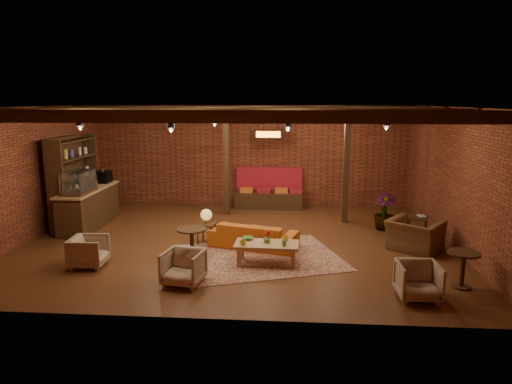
# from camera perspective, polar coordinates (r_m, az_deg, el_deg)

# --- Properties ---
(floor) EXTENTS (10.00, 10.00, 0.00)m
(floor) POSITION_cam_1_polar(r_m,az_deg,el_deg) (11.11, -2.39, -6.15)
(floor) COLOR #39230E
(floor) RESTS_ON ground
(ceiling) EXTENTS (10.00, 8.00, 0.02)m
(ceiling) POSITION_cam_1_polar(r_m,az_deg,el_deg) (10.59, -2.54, 10.58)
(ceiling) COLOR black
(ceiling) RESTS_ON wall_back
(wall_back) EXTENTS (10.00, 0.02, 3.20)m
(wall_back) POSITION_cam_1_polar(r_m,az_deg,el_deg) (14.68, -0.64, 4.58)
(wall_back) COLOR maroon
(wall_back) RESTS_ON ground
(wall_front) EXTENTS (10.00, 0.02, 3.20)m
(wall_front) POSITION_cam_1_polar(r_m,az_deg,el_deg) (6.87, -6.35, -3.47)
(wall_front) COLOR maroon
(wall_front) RESTS_ON ground
(wall_left) EXTENTS (0.02, 8.00, 3.20)m
(wall_left) POSITION_cam_1_polar(r_m,az_deg,el_deg) (12.36, -26.17, 2.09)
(wall_left) COLOR maroon
(wall_left) RESTS_ON ground
(wall_right) EXTENTS (0.02, 8.00, 3.20)m
(wall_right) POSITION_cam_1_polar(r_m,az_deg,el_deg) (11.31, 23.60, 1.54)
(wall_right) COLOR maroon
(wall_right) RESTS_ON ground
(ceiling_beams) EXTENTS (9.80, 6.40, 0.22)m
(ceiling_beams) POSITION_cam_1_polar(r_m,az_deg,el_deg) (10.59, -2.53, 9.94)
(ceiling_beams) COLOR black
(ceiling_beams) RESTS_ON ceiling
(ceiling_pipe) EXTENTS (9.60, 0.12, 0.12)m
(ceiling_pipe) POSITION_cam_1_polar(r_m,az_deg,el_deg) (12.19, -1.63, 9.06)
(ceiling_pipe) COLOR black
(ceiling_pipe) RESTS_ON ceiling
(post_left) EXTENTS (0.16, 0.16, 3.20)m
(post_left) POSITION_cam_1_polar(r_m,az_deg,el_deg) (13.36, -3.73, 3.87)
(post_left) COLOR black
(post_left) RESTS_ON ground
(post_right) EXTENTS (0.16, 0.16, 3.20)m
(post_right) POSITION_cam_1_polar(r_m,az_deg,el_deg) (12.74, 11.25, 3.30)
(post_right) COLOR black
(post_right) RESTS_ON ground
(service_counter) EXTENTS (0.80, 2.50, 1.60)m
(service_counter) POSITION_cam_1_polar(r_m,az_deg,el_deg) (12.95, -20.21, -0.65)
(service_counter) COLOR black
(service_counter) RESTS_ON ground
(plant_counter) EXTENTS (0.35, 0.39, 0.30)m
(plant_counter) POSITION_cam_1_polar(r_m,az_deg,el_deg) (13.02, -19.58, 1.33)
(plant_counter) COLOR #337F33
(plant_counter) RESTS_ON service_counter
(shelving_hutch) EXTENTS (0.52, 2.00, 2.40)m
(shelving_hutch) POSITION_cam_1_polar(r_m,az_deg,el_deg) (13.14, -21.75, 1.18)
(shelving_hutch) COLOR black
(shelving_hutch) RESTS_ON ground
(banquette) EXTENTS (2.10, 0.70, 1.00)m
(banquette) POSITION_cam_1_polar(r_m,az_deg,el_deg) (14.37, 1.60, -0.02)
(banquette) COLOR #A81C2C
(banquette) RESTS_ON ground
(service_sign) EXTENTS (0.86, 0.06, 0.30)m
(service_sign) POSITION_cam_1_polar(r_m,az_deg,el_deg) (13.67, 1.55, 7.22)
(service_sign) COLOR orange
(service_sign) RESTS_ON ceiling
(ceiling_spotlights) EXTENTS (6.40, 4.40, 0.28)m
(ceiling_spotlights) POSITION_cam_1_polar(r_m,az_deg,el_deg) (10.60, -2.52, 8.75)
(ceiling_spotlights) COLOR black
(ceiling_spotlights) RESTS_ON ceiling
(rug) EXTENTS (4.02, 3.52, 0.01)m
(rug) POSITION_cam_1_polar(r_m,az_deg,el_deg) (9.99, 0.46, -8.16)
(rug) COLOR maroon
(rug) RESTS_ON floor
(sofa) EXTENTS (2.15, 1.31, 0.59)m
(sofa) POSITION_cam_1_polar(r_m,az_deg,el_deg) (10.58, -0.32, -5.39)
(sofa) COLOR #B35518
(sofa) RESTS_ON floor
(coffee_table) EXTENTS (1.34, 0.69, 0.70)m
(coffee_table) POSITION_cam_1_polar(r_m,az_deg,el_deg) (9.50, 1.27, -6.69)
(coffee_table) COLOR #9C7049
(coffee_table) RESTS_ON floor
(side_table_lamp) EXTENTS (0.48, 0.48, 0.84)m
(side_table_lamp) POSITION_cam_1_polar(r_m,az_deg,el_deg) (10.81, -6.23, -3.18)
(side_table_lamp) COLOR black
(side_table_lamp) RESTS_ON floor
(round_table_left) EXTENTS (0.63, 0.63, 0.66)m
(round_table_left) POSITION_cam_1_polar(r_m,az_deg,el_deg) (9.93, -8.02, -5.73)
(round_table_left) COLOR black
(round_table_left) RESTS_ON floor
(armchair_a) EXTENTS (0.67, 0.71, 0.70)m
(armchair_a) POSITION_cam_1_polar(r_m,az_deg,el_deg) (9.99, -20.20, -6.83)
(armchair_a) COLOR beige
(armchair_a) RESTS_ON floor
(armchair_b) EXTENTS (0.79, 0.76, 0.71)m
(armchair_b) POSITION_cam_1_polar(r_m,az_deg,el_deg) (8.63, -9.07, -9.08)
(armchair_b) COLOR beige
(armchair_b) RESTS_ON floor
(armchair_right) EXTENTS (1.30, 1.23, 0.96)m
(armchair_right) POSITION_cam_1_polar(r_m,az_deg,el_deg) (10.89, 19.25, -4.55)
(armchair_right) COLOR brown
(armchair_right) RESTS_ON floor
(side_table_book) EXTENTS (0.63, 0.63, 0.57)m
(side_table_book) POSITION_cam_1_polar(r_m,az_deg,el_deg) (11.90, 19.53, -3.09)
(side_table_book) COLOR black
(side_table_book) RESTS_ON floor
(round_table_right) EXTENTS (0.57, 0.57, 0.67)m
(round_table_right) POSITION_cam_1_polar(r_m,az_deg,el_deg) (9.14, 24.45, -8.18)
(round_table_right) COLOR black
(round_table_right) RESTS_ON floor
(armchair_far) EXTENTS (0.69, 0.65, 0.71)m
(armchair_far) POSITION_cam_1_polar(r_m,az_deg,el_deg) (8.40, 19.63, -10.22)
(armchair_far) COLOR beige
(armchair_far) RESTS_ON floor
(plant_tall) EXTENTS (1.78, 1.78, 2.87)m
(plant_tall) POSITION_cam_1_polar(r_m,az_deg,el_deg) (12.22, 16.00, 1.96)
(plant_tall) COLOR #4C7F4C
(plant_tall) RESTS_ON floor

